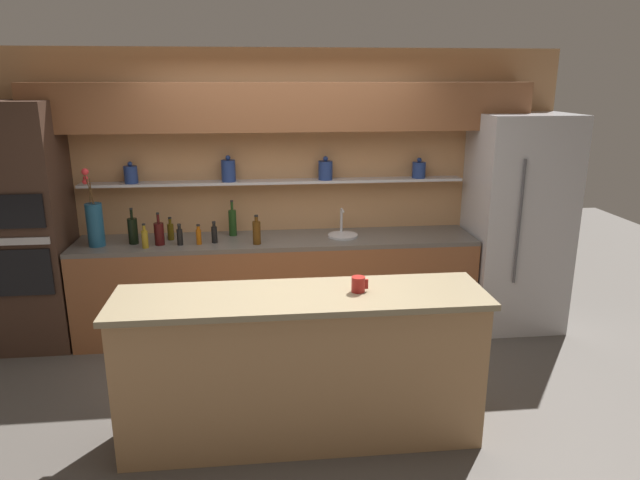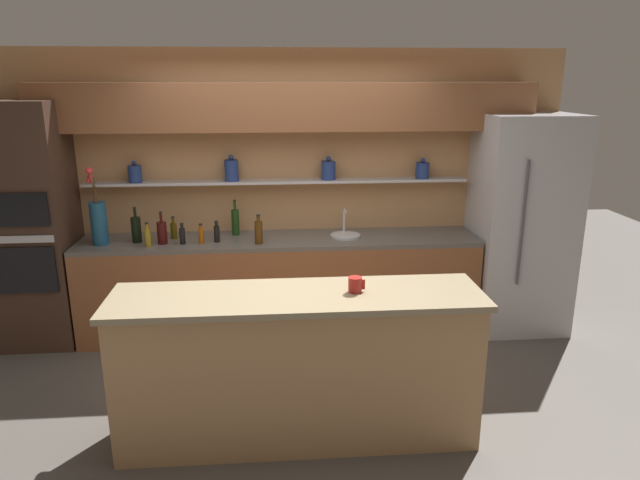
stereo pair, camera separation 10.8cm
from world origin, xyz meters
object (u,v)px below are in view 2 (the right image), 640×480
at_px(sink_fixture, 345,234).
at_px(bottle_spirit_0, 259,232).
at_px(refrigerator, 521,224).
at_px(bottle_wine_5, 136,229).
at_px(bottle_wine_1, 235,222).
at_px(flower_vase, 99,221).
at_px(bottle_wine_4, 162,232).
at_px(bottle_oil_7, 148,237).
at_px(coffee_mug, 355,285).
at_px(bottle_oil_8, 174,230).
at_px(bottle_sauce_2, 182,235).
at_px(oven_tower, 32,226).
at_px(bottle_sauce_3, 217,233).
at_px(bottle_sauce_6, 201,235).

xyz_separation_m(sink_fixture, bottle_spirit_0, (-0.79, -0.17, 0.08)).
height_order(refrigerator, bottle_wine_5, refrigerator).
relative_size(bottle_wine_1, bottle_wine_5, 1.03).
relative_size(flower_vase, bottle_wine_4, 2.39).
xyz_separation_m(bottle_wine_5, bottle_oil_7, (0.13, -0.15, -0.03)).
relative_size(bottle_oil_7, coffee_mug, 2.02).
distance_m(bottle_wine_1, bottle_oil_8, 0.56).
distance_m(bottle_sauce_2, bottle_oil_8, 0.21).
xyz_separation_m(bottle_wine_5, coffee_mug, (1.73, -1.64, 0.03)).
bearing_deg(flower_vase, coffee_mug, -38.11).
height_order(oven_tower, bottle_spirit_0, oven_tower).
bearing_deg(bottle_spirit_0, bottle_wine_5, 173.10).
bearing_deg(oven_tower, bottle_sauce_3, -2.64).
xyz_separation_m(flower_vase, bottle_spirit_0, (1.39, -0.09, -0.10)).
bearing_deg(flower_vase, bottle_sauce_3, -0.46).
xyz_separation_m(bottle_sauce_6, bottle_oil_8, (-0.27, 0.18, 0.00)).
bearing_deg(sink_fixture, bottle_wine_1, 171.89).
bearing_deg(bottle_sauce_2, bottle_wine_4, 172.20).
bearing_deg(sink_fixture, bottle_sauce_3, -175.75).
bearing_deg(bottle_spirit_0, refrigerator, 2.81).
height_order(sink_fixture, bottle_sauce_6, sink_fixture).
xyz_separation_m(oven_tower, bottle_wine_1, (1.77, 0.16, -0.03)).
relative_size(bottle_wine_1, bottle_sauce_6, 1.84).
bearing_deg(bottle_wine_4, coffee_mug, -46.47).
height_order(bottle_wine_1, bottle_wine_4, bottle_wine_1).
xyz_separation_m(flower_vase, bottle_sauce_2, (0.72, -0.05, -0.13)).
height_order(bottle_wine_5, coffee_mug, bottle_wine_5).
bearing_deg(bottle_spirit_0, oven_tower, 175.48).
relative_size(oven_tower, bottle_oil_7, 9.97).
distance_m(refrigerator, bottle_oil_7, 3.41).
xyz_separation_m(bottle_sauce_6, bottle_oil_7, (-0.45, -0.06, 0.01)).
distance_m(bottle_sauce_3, bottle_wine_4, 0.48).
bearing_deg(coffee_mug, bottle_wine_1, 115.46).
bearing_deg(bottle_sauce_6, bottle_wine_5, 171.40).
height_order(bottle_oil_8, coffee_mug, bottle_oil_8).
xyz_separation_m(bottle_wine_4, bottle_sauce_6, (0.34, -0.02, -0.03)).
distance_m(bottle_sauce_2, bottle_wine_4, 0.18).
bearing_deg(bottle_wine_4, flower_vase, 177.52).
distance_m(refrigerator, bottle_wine_1, 2.68).
xyz_separation_m(oven_tower, bottle_sauce_3, (1.61, -0.07, -0.08)).
distance_m(bottle_oil_8, coffee_mug, 2.24).
xyz_separation_m(bottle_spirit_0, bottle_oil_7, (-0.96, -0.02, -0.02)).
xyz_separation_m(bottle_spirit_0, coffee_mug, (0.65, -1.51, 0.04)).
bearing_deg(bottle_sauce_3, bottle_wine_4, -178.17).
bearing_deg(bottle_oil_8, bottle_spirit_0, -16.04).
bearing_deg(bottle_sauce_2, refrigerator, 1.42).
relative_size(flower_vase, bottle_spirit_0, 2.64).
bearing_deg(bottle_wine_1, sink_fixture, -8.11).
relative_size(oven_tower, bottle_spirit_0, 8.21).
relative_size(sink_fixture, bottle_spirit_0, 1.06).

